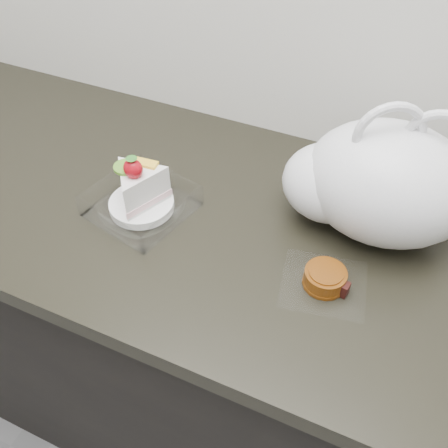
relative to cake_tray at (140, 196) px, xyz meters
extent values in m
cube|color=black|center=(0.15, 0.05, -0.51)|extent=(2.00, 0.60, 0.86)
cube|color=black|center=(0.15, 0.05, -0.06)|extent=(2.04, 0.64, 0.04)
cube|color=white|center=(0.00, 0.00, -0.03)|extent=(0.21, 0.21, 0.00)
cylinder|color=white|center=(0.00, 0.00, -0.02)|extent=(0.13, 0.13, 0.02)
ellipsoid|color=red|center=(0.00, -0.01, 0.08)|extent=(0.04, 0.03, 0.04)
cone|color=#2D7223|center=(0.00, -0.01, 0.09)|extent=(0.02, 0.02, 0.01)
cylinder|color=#67A630|center=(-0.02, 0.00, 0.06)|extent=(0.05, 0.05, 0.01)
cube|color=yellow|center=(0.00, 0.02, 0.06)|extent=(0.06, 0.03, 0.01)
cube|color=white|center=(0.38, -0.03, -0.04)|extent=(0.17, 0.16, 0.00)
cylinder|color=#70340D|center=(0.38, -0.03, -0.02)|extent=(0.09, 0.09, 0.03)
cylinder|color=#70340D|center=(0.38, -0.03, -0.03)|extent=(0.10, 0.10, 0.01)
cylinder|color=#70340D|center=(0.38, -0.03, 0.00)|extent=(0.08, 0.08, 0.00)
cube|color=black|center=(0.41, -0.04, -0.02)|extent=(0.02, 0.02, 0.03)
ellipsoid|color=white|center=(0.43, 0.14, 0.07)|extent=(0.35, 0.31, 0.22)
ellipsoid|color=white|center=(0.33, 0.13, 0.05)|extent=(0.21, 0.20, 0.14)
torus|color=white|center=(0.41, 0.13, 0.17)|extent=(0.11, 0.07, 0.12)
torus|color=white|center=(0.48, 0.15, 0.17)|extent=(0.11, 0.03, 0.11)
camera|label=1|loc=(0.44, -0.58, 0.64)|focal=40.00mm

